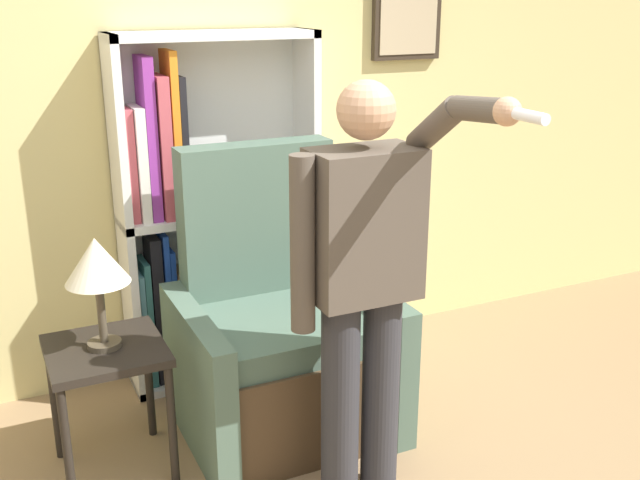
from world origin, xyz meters
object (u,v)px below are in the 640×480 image
at_px(table_lamp, 97,265).
at_px(armchair, 279,343).
at_px(bookcase, 195,219).
at_px(person_standing, 364,277).
at_px(side_table, 107,368).

bearing_deg(table_lamp, armchair, 4.60).
distance_m(bookcase, table_lamp, 0.90).
bearing_deg(armchair, person_standing, -83.45).
bearing_deg(table_lamp, side_table, 0.00).
bearing_deg(armchair, side_table, -175.40).
relative_size(armchair, person_standing, 0.78).
relative_size(person_standing, table_lamp, 3.59).
bearing_deg(side_table, armchair, 4.60).
distance_m(bookcase, person_standing, 1.30).
xyz_separation_m(bookcase, side_table, (-0.59, -0.67, -0.39)).
height_order(bookcase, person_standing, bookcase).
bearing_deg(person_standing, armchair, 96.55).
height_order(bookcase, side_table, bookcase).
xyz_separation_m(bookcase, armchair, (0.20, -0.60, -0.47)).
distance_m(armchair, table_lamp, 0.96).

